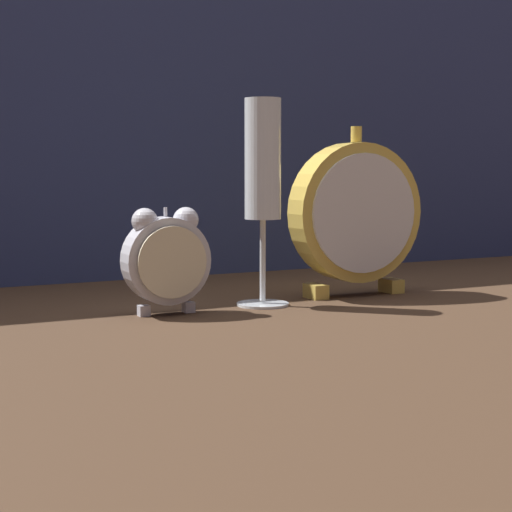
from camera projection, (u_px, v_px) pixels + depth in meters
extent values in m
plane|color=#422D1E|center=(287.00, 307.00, 1.00)|extent=(4.00, 4.00, 0.00)
cube|color=navy|center=(181.00, 91.00, 1.26)|extent=(1.64, 0.01, 0.55)
cube|color=silver|center=(144.00, 311.00, 0.94)|extent=(0.01, 0.01, 0.01)
cube|color=silver|center=(189.00, 307.00, 0.97)|extent=(0.01, 0.01, 0.01)
cylinder|color=silver|center=(166.00, 261.00, 0.95)|extent=(0.10, 0.03, 0.10)
cylinder|color=beige|center=(171.00, 262.00, 0.93)|extent=(0.08, 0.00, 0.08)
sphere|color=silver|center=(145.00, 221.00, 0.93)|extent=(0.03, 0.03, 0.03)
sphere|color=silver|center=(186.00, 220.00, 0.96)|extent=(0.03, 0.03, 0.03)
cylinder|color=silver|center=(165.00, 215.00, 0.94)|extent=(0.00, 0.00, 0.02)
cube|color=gold|center=(316.00, 291.00, 1.07)|extent=(0.02, 0.03, 0.02)
cube|color=gold|center=(391.00, 285.00, 1.12)|extent=(0.02, 0.03, 0.02)
cylinder|color=gold|center=(355.00, 212.00, 1.08)|extent=(0.18, 0.04, 0.18)
cylinder|color=silver|center=(365.00, 213.00, 1.07)|extent=(0.15, 0.00, 0.15)
cylinder|color=gold|center=(356.00, 134.00, 1.07)|extent=(0.01, 0.01, 0.02)
cylinder|color=silver|center=(263.00, 303.00, 1.02)|extent=(0.06, 0.06, 0.01)
cylinder|color=silver|center=(263.00, 260.00, 1.01)|extent=(0.01, 0.01, 0.10)
cylinder|color=white|center=(263.00, 159.00, 1.00)|extent=(0.04, 0.04, 0.14)
cylinder|color=#E5D17F|center=(263.00, 180.00, 1.00)|extent=(0.04, 0.04, 0.09)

